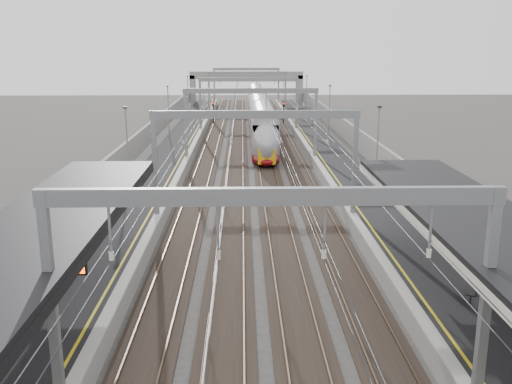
{
  "coord_description": "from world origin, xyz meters",
  "views": [
    {
      "loc": [
        -0.79,
        -13.18,
        11.32
      ],
      "look_at": [
        0.0,
        20.23,
        2.87
      ],
      "focal_mm": 40.0,
      "sensor_mm": 36.0,
      "label": 1
    }
  ],
  "objects_px": {
    "overbridge": "(246,80)",
    "train": "(260,119)",
    "signal_green": "(213,109)",
    "bench": "(475,287)"
  },
  "relations": [
    {
      "from": "overbridge",
      "to": "signal_green",
      "type": "distance_m",
      "value": 27.36
    },
    {
      "from": "train",
      "to": "signal_green",
      "type": "height_order",
      "value": "train"
    },
    {
      "from": "overbridge",
      "to": "signal_green",
      "type": "xyz_separation_m",
      "value": [
        -5.2,
        -26.7,
        -2.89
      ]
    },
    {
      "from": "overbridge",
      "to": "train",
      "type": "height_order",
      "value": "overbridge"
    },
    {
      "from": "train",
      "to": "signal_green",
      "type": "xyz_separation_m",
      "value": [
        -6.7,
        10.38,
        0.32
      ]
    },
    {
      "from": "bench",
      "to": "signal_green",
      "type": "bearing_deg",
      "value": 102.47
    },
    {
      "from": "overbridge",
      "to": "signal_green",
      "type": "relative_size",
      "value": 6.33
    },
    {
      "from": "overbridge",
      "to": "bench",
      "type": "distance_m",
      "value": 91.52
    },
    {
      "from": "overbridge",
      "to": "train",
      "type": "distance_m",
      "value": 37.25
    },
    {
      "from": "bench",
      "to": "signal_green",
      "type": "relative_size",
      "value": 0.48
    }
  ]
}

